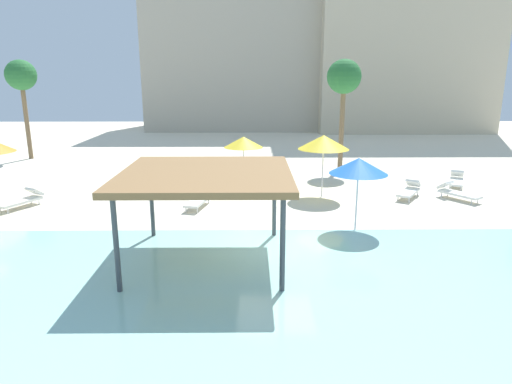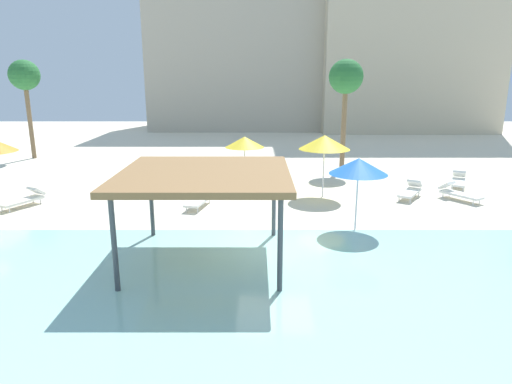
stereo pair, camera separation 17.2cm
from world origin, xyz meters
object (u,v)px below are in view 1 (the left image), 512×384
at_px(shade_pavilion, 206,177).
at_px(lounge_chair_0, 456,192).
at_px(beach_umbrella_yellow_4, 243,142).
at_px(lounge_chair_5, 199,199).
at_px(lounge_chair_1, 409,190).
at_px(palm_tree_0, 21,77).
at_px(beach_umbrella_blue_2, 359,166).
at_px(palm_tree_1, 344,79).
at_px(lounge_chair_2, 23,199).
at_px(beach_umbrella_yellow_1, 324,142).
at_px(lounge_chair_4, 456,180).

xyz_separation_m(shade_pavilion, lounge_chair_0, (10.39, 6.74, -2.23)).
relative_size(beach_umbrella_yellow_4, lounge_chair_5, 1.24).
xyz_separation_m(lounge_chair_1, palm_tree_0, (-21.67, 9.99, 4.86)).
bearing_deg(beach_umbrella_yellow_4, lounge_chair_0, -15.34).
relative_size(shade_pavilion, lounge_chair_0, 2.53).
xyz_separation_m(beach_umbrella_blue_2, lounge_chair_5, (-5.91, 3.02, -1.99)).
xyz_separation_m(lounge_chair_1, palm_tree_1, (-1.98, 6.12, 4.79)).
bearing_deg(palm_tree_1, beach_umbrella_yellow_4, -145.07).
bearing_deg(lounge_chair_1, lounge_chair_2, -51.60).
bearing_deg(shade_pavilion, lounge_chair_0, 32.96).
bearing_deg(palm_tree_0, beach_umbrella_yellow_1, -28.88).
relative_size(lounge_chair_0, palm_tree_0, 0.30).
bearing_deg(lounge_chair_5, palm_tree_0, -119.27).
xyz_separation_m(beach_umbrella_yellow_4, palm_tree_1, (5.53, 3.86, 2.93)).
relative_size(shade_pavilion, lounge_chair_5, 2.44).
height_order(shade_pavilion, beach_umbrella_yellow_4, shade_pavilion).
bearing_deg(lounge_chair_1, palm_tree_0, -81.09).
bearing_deg(shade_pavilion, beach_umbrella_blue_2, 28.29).
height_order(beach_umbrella_yellow_1, palm_tree_1, palm_tree_1).
distance_m(beach_umbrella_blue_2, lounge_chair_1, 5.91).
xyz_separation_m(shade_pavilion, lounge_chair_5, (-0.91, 5.71, -2.23)).
bearing_deg(lounge_chair_5, lounge_chair_1, 111.69).
relative_size(lounge_chair_1, lounge_chair_4, 0.97).
distance_m(beach_umbrella_yellow_1, lounge_chair_0, 6.30).
xyz_separation_m(lounge_chair_1, lounge_chair_5, (-9.33, -1.37, 0.00)).
height_order(shade_pavilion, lounge_chair_4, shade_pavilion).
bearing_deg(lounge_chair_1, shade_pavilion, -16.27).
relative_size(beach_umbrella_blue_2, palm_tree_0, 0.41).
height_order(shade_pavilion, palm_tree_1, palm_tree_1).
bearing_deg(palm_tree_0, palm_tree_1, -11.13).
relative_size(shade_pavilion, palm_tree_0, 0.77).
bearing_deg(lounge_chair_4, palm_tree_1, -104.49).
relative_size(lounge_chair_4, palm_tree_1, 0.32).
relative_size(shade_pavilion, lounge_chair_2, 2.47).
bearing_deg(beach_umbrella_yellow_1, lounge_chair_1, -3.00).
bearing_deg(beach_umbrella_blue_2, beach_umbrella_yellow_4, 121.61).
bearing_deg(beach_umbrella_blue_2, lounge_chair_0, 36.90).
distance_m(shade_pavilion, lounge_chair_4, 14.80).
distance_m(beach_umbrella_blue_2, beach_umbrella_yellow_4, 7.80).
height_order(beach_umbrella_blue_2, palm_tree_1, palm_tree_1).
bearing_deg(lounge_chair_4, palm_tree_0, -83.10).
bearing_deg(palm_tree_0, beach_umbrella_yellow_4, -28.64).
height_order(lounge_chair_4, palm_tree_1, palm_tree_1).
height_order(lounge_chair_1, palm_tree_0, palm_tree_0).
bearing_deg(beach_umbrella_yellow_4, beach_umbrella_blue_2, -58.39).
distance_m(beach_umbrella_yellow_1, lounge_chair_2, 13.02).
relative_size(beach_umbrella_yellow_4, palm_tree_1, 0.40).
bearing_deg(beach_umbrella_yellow_1, lounge_chair_2, -172.91).
xyz_separation_m(beach_umbrella_yellow_4, lounge_chair_0, (9.48, -2.60, -1.86)).
distance_m(lounge_chair_0, lounge_chair_1, 2.00).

